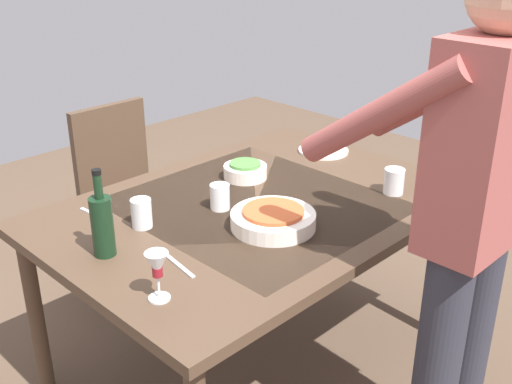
% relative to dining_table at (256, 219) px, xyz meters
% --- Properties ---
extents(ground_plane, '(6.00, 6.00, 0.00)m').
position_rel_dining_table_xyz_m(ground_plane, '(0.00, 0.00, -0.68)').
color(ground_plane, brown).
extents(dining_table, '(1.56, 1.10, 0.75)m').
position_rel_dining_table_xyz_m(dining_table, '(0.00, 0.00, 0.00)').
color(dining_table, '#4C3828').
rests_on(dining_table, ground_plane).
extents(chair_near, '(0.40, 0.40, 0.91)m').
position_rel_dining_table_xyz_m(chair_near, '(-0.02, -0.93, -0.15)').
color(chair_near, '#352114').
rests_on(chair_near, ground_plane).
extents(person_server, '(0.42, 0.61, 1.69)m').
position_rel_dining_table_xyz_m(person_server, '(-0.06, 0.81, 0.28)').
color(person_server, '#2D2D38').
rests_on(person_server, ground_plane).
extents(wine_bottle, '(0.07, 0.07, 0.30)m').
position_rel_dining_table_xyz_m(wine_bottle, '(0.62, -0.08, 0.18)').
color(wine_bottle, black).
rests_on(wine_bottle, dining_table).
extents(wine_glass_left, '(0.07, 0.07, 0.15)m').
position_rel_dining_table_xyz_m(wine_glass_left, '(0.65, 0.26, 0.17)').
color(wine_glass_left, white).
rests_on(wine_glass_left, dining_table).
extents(water_cup_near_left, '(0.08, 0.08, 0.10)m').
position_rel_dining_table_xyz_m(water_cup_near_left, '(-0.45, 0.31, 0.12)').
color(water_cup_near_left, silver).
rests_on(water_cup_near_left, dining_table).
extents(water_cup_near_right, '(0.07, 0.07, 0.10)m').
position_rel_dining_table_xyz_m(water_cup_near_right, '(0.12, -0.07, 0.11)').
color(water_cup_near_right, silver).
rests_on(water_cup_near_right, dining_table).
extents(water_cup_far_left, '(0.07, 0.07, 0.11)m').
position_rel_dining_table_xyz_m(water_cup_far_left, '(0.42, -0.15, 0.12)').
color(water_cup_far_left, silver).
rests_on(water_cup_far_left, dining_table).
extents(serving_bowl_pasta, '(0.30, 0.30, 0.07)m').
position_rel_dining_table_xyz_m(serving_bowl_pasta, '(0.09, 0.18, 0.10)').
color(serving_bowl_pasta, white).
rests_on(serving_bowl_pasta, dining_table).
extents(side_bowl_salad, '(0.18, 0.18, 0.07)m').
position_rel_dining_table_xyz_m(side_bowl_salad, '(-0.15, -0.21, 0.10)').
color(side_bowl_salad, white).
rests_on(side_bowl_salad, dining_table).
extents(dinner_plate_near, '(0.23, 0.23, 0.01)m').
position_rel_dining_table_xyz_m(dinner_plate_near, '(-0.62, -0.18, 0.07)').
color(dinner_plate_near, white).
rests_on(dinner_plate_near, dining_table).
extents(table_knife, '(0.04, 0.20, 0.00)m').
position_rel_dining_table_xyz_m(table_knife, '(0.49, 0.14, 0.07)').
color(table_knife, silver).
rests_on(table_knife, dining_table).
extents(table_fork, '(0.03, 0.18, 0.00)m').
position_rel_dining_table_xyz_m(table_fork, '(0.49, -0.34, 0.07)').
color(table_fork, silver).
rests_on(table_fork, dining_table).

